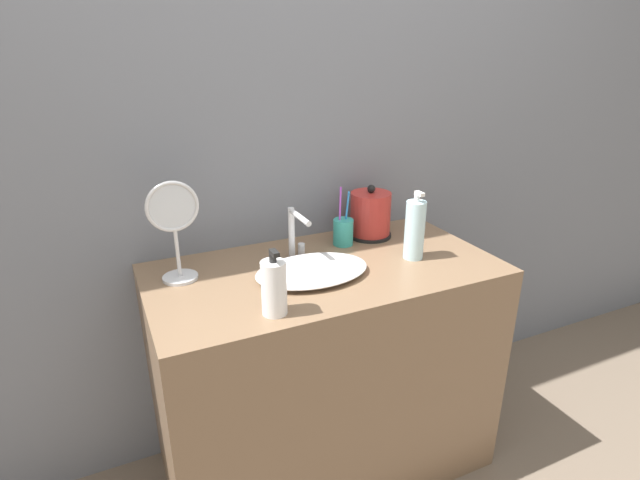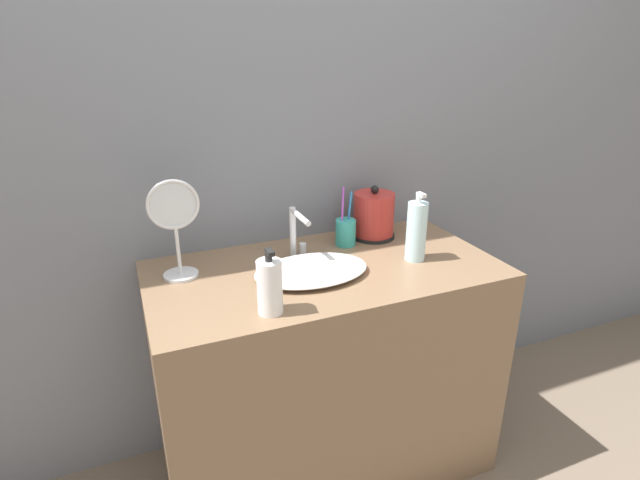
{
  "view_description": "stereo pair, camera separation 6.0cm",
  "coord_description": "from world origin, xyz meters",
  "px_view_note": "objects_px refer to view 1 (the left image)",
  "views": [
    {
      "loc": [
        -0.64,
        -1.04,
        1.49
      ],
      "look_at": [
        -0.02,
        0.29,
        0.91
      ],
      "focal_mm": 28.0,
      "sensor_mm": 36.0,
      "label": 1
    },
    {
      "loc": [
        -0.58,
        -1.06,
        1.49
      ],
      "look_at": [
        -0.02,
        0.29,
        0.91
      ],
      "focal_mm": 28.0,
      "sensor_mm": 36.0,
      "label": 2
    }
  ],
  "objects_px": {
    "electric_kettle": "(370,216)",
    "vanity_mirror": "(175,226)",
    "faucet": "(295,230)",
    "toothbrush_cup": "(343,231)",
    "lotion_bottle": "(274,287)",
    "shampoo_bottle": "(415,230)"
  },
  "relations": [
    {
      "from": "lotion_bottle",
      "to": "vanity_mirror",
      "type": "distance_m",
      "value": 0.39
    },
    {
      "from": "shampoo_bottle",
      "to": "vanity_mirror",
      "type": "height_order",
      "value": "vanity_mirror"
    },
    {
      "from": "electric_kettle",
      "to": "toothbrush_cup",
      "type": "bearing_deg",
      "value": -166.24
    },
    {
      "from": "faucet",
      "to": "vanity_mirror",
      "type": "height_order",
      "value": "vanity_mirror"
    },
    {
      "from": "toothbrush_cup",
      "to": "shampoo_bottle",
      "type": "bearing_deg",
      "value": -52.34
    },
    {
      "from": "lotion_bottle",
      "to": "faucet",
      "type": "bearing_deg",
      "value": 58.77
    },
    {
      "from": "faucet",
      "to": "lotion_bottle",
      "type": "height_order",
      "value": "lotion_bottle"
    },
    {
      "from": "faucet",
      "to": "electric_kettle",
      "type": "height_order",
      "value": "electric_kettle"
    },
    {
      "from": "electric_kettle",
      "to": "lotion_bottle",
      "type": "height_order",
      "value": "electric_kettle"
    },
    {
      "from": "electric_kettle",
      "to": "faucet",
      "type": "bearing_deg",
      "value": -167.36
    },
    {
      "from": "faucet",
      "to": "vanity_mirror",
      "type": "bearing_deg",
      "value": 179.43
    },
    {
      "from": "toothbrush_cup",
      "to": "lotion_bottle",
      "type": "xyz_separation_m",
      "value": [
        -0.4,
        -0.36,
        0.03
      ]
    },
    {
      "from": "vanity_mirror",
      "to": "lotion_bottle",
      "type": "bearing_deg",
      "value": -59.07
    },
    {
      "from": "electric_kettle",
      "to": "vanity_mirror",
      "type": "relative_size",
      "value": 0.64
    },
    {
      "from": "vanity_mirror",
      "to": "shampoo_bottle",
      "type": "bearing_deg",
      "value": -12.69
    },
    {
      "from": "electric_kettle",
      "to": "shampoo_bottle",
      "type": "height_order",
      "value": "shampoo_bottle"
    },
    {
      "from": "faucet",
      "to": "electric_kettle",
      "type": "bearing_deg",
      "value": 12.64
    },
    {
      "from": "toothbrush_cup",
      "to": "faucet",
      "type": "bearing_deg",
      "value": -168.08
    },
    {
      "from": "faucet",
      "to": "toothbrush_cup",
      "type": "xyz_separation_m",
      "value": [
        0.2,
        0.04,
        -0.05
      ]
    },
    {
      "from": "toothbrush_cup",
      "to": "vanity_mirror",
      "type": "bearing_deg",
      "value": -176.22
    },
    {
      "from": "faucet",
      "to": "toothbrush_cup",
      "type": "distance_m",
      "value": 0.21
    },
    {
      "from": "shampoo_bottle",
      "to": "vanity_mirror",
      "type": "xyz_separation_m",
      "value": [
        -0.75,
        0.17,
        0.07
      ]
    }
  ]
}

